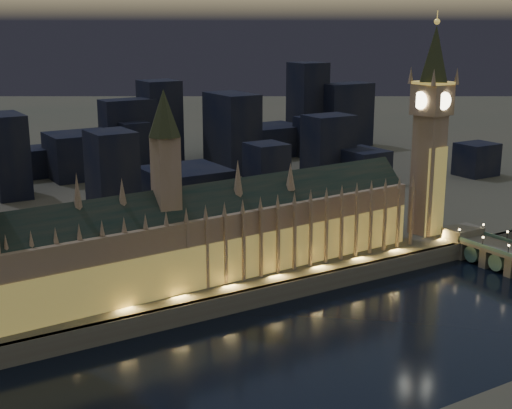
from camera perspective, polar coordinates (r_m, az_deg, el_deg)
ground_plane at (r=257.76m, az=5.57°, el=-10.99°), size 2000.00×2000.00×0.00m
embankment_wall at (r=287.00m, az=0.62°, el=-7.32°), size 2000.00×2.50×8.00m
palace_of_westminster at (r=290.76m, az=-3.61°, el=-2.38°), size 202.00×30.08×78.00m
elizabeth_tower at (r=353.70m, az=13.87°, el=7.11°), size 18.00×18.00×107.25m
city_backdrop at (r=472.84m, az=-9.16°, el=4.48°), size 459.24×215.63×73.59m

